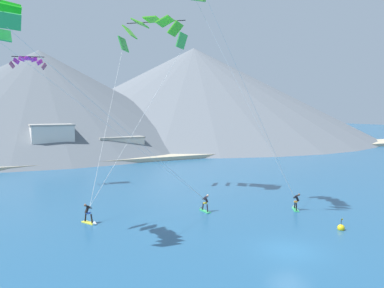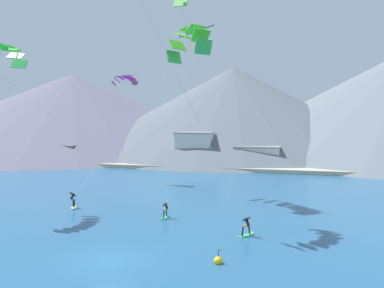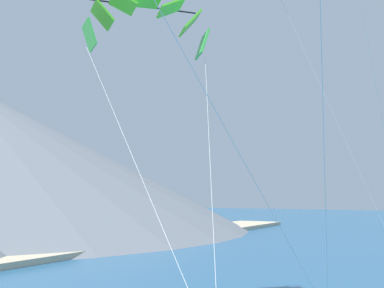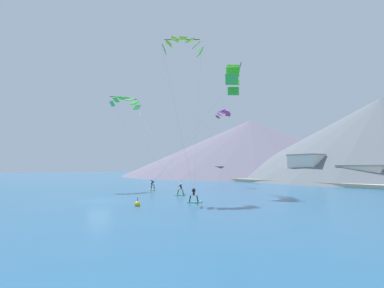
{
  "view_description": "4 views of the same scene",
  "coord_description": "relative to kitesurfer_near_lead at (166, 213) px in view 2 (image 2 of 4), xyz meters",
  "views": [
    {
      "loc": [
        -16.91,
        -18.61,
        9.4
      ],
      "look_at": [
        2.47,
        18.94,
        5.54
      ],
      "focal_mm": 35.0,
      "sensor_mm": 36.0,
      "label": 1
    },
    {
      "loc": [
        11.12,
        -20.85,
        8.67
      ],
      "look_at": [
        1.89,
        12.53,
        6.74
      ],
      "focal_mm": 35.0,
      "sensor_mm": 36.0,
      "label": 2
    },
    {
      "loc": [
        -28.52,
        3.85,
        7.56
      ],
      "look_at": [
        0.07,
        19.24,
        10.46
      ],
      "focal_mm": 50.0,
      "sensor_mm": 36.0,
      "label": 3
    },
    {
      "loc": [
        33.66,
        -11.36,
        3.79
      ],
      "look_at": [
        -0.77,
        13.29,
        7.05
      ],
      "focal_mm": 28.0,
      "sensor_mm": 36.0,
      "label": 4
    }
  ],
  "objects": [
    {
      "name": "ground_plane",
      "position": [
        0.22,
        -11.24,
        -0.47
      ],
      "size": [
        400.0,
        400.0,
        0.0
      ],
      "primitive_type": "plane",
      "color": "#23567F"
    },
    {
      "name": "parafoil_kite_near_lead",
      "position": [
        -15.97,
        -1.55,
        14.97
      ],
      "size": [
        17.01,
        5.72,
        15.08
      ],
      "color": "green"
    },
    {
      "name": "mountain_peak_west_ridge",
      "position": [
        -6.51,
        78.8,
        12.18
      ],
      "size": [
        94.51,
        94.51,
        25.29
      ],
      "color": "slate",
      "rests_on": "ground"
    },
    {
      "name": "shore_building_quay_east",
      "position": [
        4.23,
        42.47,
        1.65
      ],
      "size": [
        8.89,
        6.71,
        4.21
      ],
      "color": "silver",
      "rests_on": "ground"
    },
    {
      "name": "parafoil_kite_near_trail",
      "position": [
        -0.91,
        10.53,
        17.86
      ],
      "size": [
        12.83,
        12.79,
        18.37
      ],
      "color": "green"
    },
    {
      "name": "kitesurfer_near_trail",
      "position": [
        -10.35,
        0.91,
        0.09
      ],
      "size": [
        1.13,
        1.74,
        1.78
      ],
      "color": "yellow",
      "rests_on": "ground"
    },
    {
      "name": "mountain_peak_central_summit",
      "position": [
        -59.6,
        76.65,
        11.91
      ],
      "size": [
        113.04,
        113.04,
        24.76
      ],
      "color": "slate",
      "rests_on": "ground"
    },
    {
      "name": "shore_building_promenade_mid",
      "position": [
        -8.35,
        41.15,
        2.97
      ],
      "size": [
        7.42,
        5.14,
        6.85
      ],
      "color": "silver",
      "rests_on": "ground"
    },
    {
      "name": "race_marker_buoy",
      "position": [
        6.86,
        -9.78,
        -0.31
      ],
      "size": [
        0.56,
        0.56,
        1.02
      ],
      "color": "yellow",
      "rests_on": "ground"
    },
    {
      "name": "kitesurfer_near_lead",
      "position": [
        0.0,
        0.0,
        0.0
      ],
      "size": [
        0.62,
        1.75,
        1.66
      ],
      "color": "#33B266",
      "rests_on": "ground"
    },
    {
      "name": "shore_building_harbour_front",
      "position": [
        -36.85,
        39.41,
        1.56
      ],
      "size": [
        7.35,
        7.09,
        4.03
      ],
      "color": "#B7AD9E",
      "rests_on": "ground"
    },
    {
      "name": "kitesurfer_mid_center",
      "position": [
        7.94,
        -3.52,
        0.01
      ],
      "size": [
        1.27,
        1.68,
        1.67
      ],
      "color": "#33B266",
      "rests_on": "ground"
    },
    {
      "name": "parafoil_kite_distant_high_outer",
      "position": [
        -13.31,
        19.32,
        14.7
      ],
      "size": [
        4.22,
        1.65,
        1.49
      ],
      "color": "#A53C64"
    },
    {
      "name": "shoreline_strip",
      "position": [
        0.22,
        38.29,
        -0.12
      ],
      "size": [
        180.0,
        10.0,
        0.7
      ],
      "primitive_type": "cube",
      "color": "#BCAD8E",
      "rests_on": "ground"
    }
  ]
}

